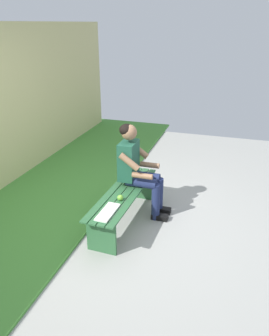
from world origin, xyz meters
TOP-DOWN VIEW (x-y plane):
  - ground_plane at (1.00, 1.00)m, footprint 10.00×7.00m
  - grass_strip at (0.00, -1.28)m, footprint 9.00×1.86m
  - bench_near at (0.00, 0.00)m, footprint 1.60×0.45m
  - person_seated at (-0.28, 0.10)m, footprint 0.50×0.69m
  - apple at (0.21, 0.04)m, footprint 0.07×0.07m
  - book_open at (0.53, 0.00)m, footprint 0.42×0.17m

SIDE VIEW (x-z plane):
  - ground_plane at x=1.00m, z-range -0.04..0.00m
  - grass_strip at x=0.00m, z-range 0.00..0.03m
  - bench_near at x=0.00m, z-range 0.11..0.55m
  - book_open at x=0.53m, z-range 0.43..0.46m
  - apple at x=0.21m, z-range 0.44..0.51m
  - person_seated at x=-0.28m, z-range 0.06..1.30m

